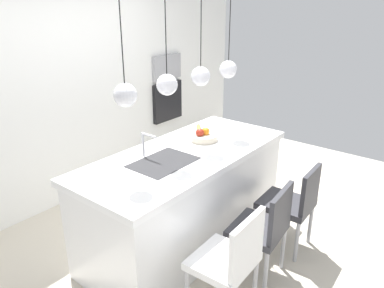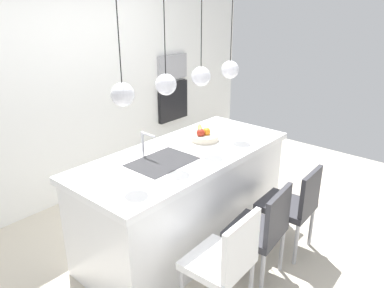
{
  "view_description": "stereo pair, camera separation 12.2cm",
  "coord_description": "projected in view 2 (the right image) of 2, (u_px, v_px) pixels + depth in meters",
  "views": [
    {
      "loc": [
        -2.43,
        -2.02,
        2.26
      ],
      "look_at": [
        0.1,
        0.0,
        1.0
      ],
      "focal_mm": 35.02,
      "sensor_mm": 36.0,
      "label": 1
    },
    {
      "loc": [
        -2.35,
        -2.11,
        2.26
      ],
      "look_at": [
        0.1,
        0.0,
        1.0
      ],
      "focal_mm": 35.02,
      "sensor_mm": 36.0,
      "label": 2
    }
  ],
  "objects": [
    {
      "name": "chair_far",
      "position": [
        293.0,
        204.0,
        3.45
      ],
      "size": [
        0.44,
        0.49,
        0.86
      ],
      "color": "#333338",
      "rests_on": "ground"
    },
    {
      "name": "faucet",
      "position": [
        145.0,
        141.0,
        3.29
      ],
      "size": [
        0.02,
        0.17,
        0.22
      ],
      "color": "silver",
      "rests_on": "kitchen_island"
    },
    {
      "name": "kitchen_island",
      "position": [
        185.0,
        197.0,
        3.59
      ],
      "size": [
        2.16,
        0.93,
        0.95
      ],
      "color": "white",
      "rests_on": "ground"
    },
    {
      "name": "pendant_light_center_right",
      "position": [
        201.0,
        76.0,
        3.33
      ],
      "size": [
        0.17,
        0.17,
        0.77
      ],
      "color": "silver"
    },
    {
      "name": "oven",
      "position": [
        173.0,
        101.0,
        5.47
      ],
      "size": [
        0.56,
        0.08,
        0.56
      ],
      "primitive_type": "cube",
      "color": "black",
      "rests_on": "back_wall"
    },
    {
      "name": "back_wall",
      "position": [
        78.0,
        88.0,
        4.29
      ],
      "size": [
        6.0,
        0.1,
        2.6
      ],
      "primitive_type": "cube",
      "color": "white",
      "rests_on": "ground"
    },
    {
      "name": "pendant_light_left",
      "position": [
        123.0,
        94.0,
        2.7
      ],
      "size": [
        0.17,
        0.17,
        0.77
      ],
      "color": "silver"
    },
    {
      "name": "floor",
      "position": [
        186.0,
        239.0,
        3.76
      ],
      "size": [
        6.6,
        6.6,
        0.0
      ],
      "primitive_type": "plane",
      "color": "beige",
      "rests_on": "ground"
    },
    {
      "name": "chair_middle",
      "position": [
        262.0,
        228.0,
        3.07
      ],
      "size": [
        0.5,
        0.45,
        0.87
      ],
      "color": "#333338",
      "rests_on": "ground"
    },
    {
      "name": "pendant_light_right",
      "position": [
        230.0,
        69.0,
        3.65
      ],
      "size": [
        0.17,
        0.17,
        0.77
      ],
      "color": "silver"
    },
    {
      "name": "fruit_bowl",
      "position": [
        204.0,
        136.0,
        3.68
      ],
      "size": [
        0.28,
        0.28,
        0.15
      ],
      "color": "beige",
      "rests_on": "kitchen_island"
    },
    {
      "name": "pendant_light_center_left",
      "position": [
        166.0,
        84.0,
        3.02
      ],
      "size": [
        0.17,
        0.17,
        0.77
      ],
      "color": "silver"
    },
    {
      "name": "microwave",
      "position": [
        172.0,
        67.0,
        5.29
      ],
      "size": [
        0.54,
        0.08,
        0.34
      ],
      "primitive_type": "cube",
      "color": "#9E9EA3",
      "rests_on": "back_wall"
    },
    {
      "name": "chair_near",
      "position": [
        225.0,
        259.0,
        2.7
      ],
      "size": [
        0.48,
        0.44,
        0.88
      ],
      "color": "white",
      "rests_on": "ground"
    },
    {
      "name": "sink_basin",
      "position": [
        162.0,
        162.0,
        3.21
      ],
      "size": [
        0.56,
        0.4,
        0.02
      ],
      "primitive_type": "cube",
      "color": "#2D2D30",
      "rests_on": "kitchen_island"
    }
  ]
}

